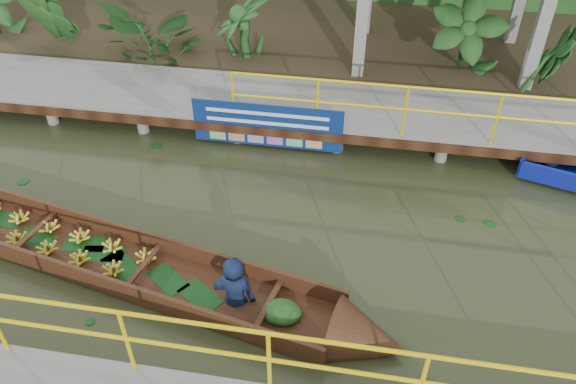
# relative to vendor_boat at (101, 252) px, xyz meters

# --- Properties ---
(ground) EXTENTS (80.00, 80.00, 0.00)m
(ground) POSITION_rel_vendor_boat_xyz_m (2.24, 0.96, -0.23)
(ground) COLOR #2D341A
(ground) RESTS_ON ground
(land_strip) EXTENTS (30.00, 8.00, 0.45)m
(land_strip) POSITION_rel_vendor_boat_xyz_m (2.24, 8.46, -0.00)
(land_strip) COLOR #2E2617
(land_strip) RESTS_ON ground
(far_dock) EXTENTS (16.00, 2.06, 1.66)m
(far_dock) POSITION_rel_vendor_boat_xyz_m (2.26, 4.39, 0.25)
(far_dock) COLOR slate
(far_dock) RESTS_ON ground
(vendor_boat) EXTENTS (9.98, 3.03, 2.11)m
(vendor_boat) POSITION_rel_vendor_boat_xyz_m (0.00, 0.00, 0.00)
(vendor_boat) COLOR #391F0F
(vendor_boat) RESTS_ON ground
(blue_banner) EXTENTS (2.92, 0.04, 0.91)m
(blue_banner) POSITION_rel_vendor_boat_xyz_m (1.90, 3.44, 0.33)
(blue_banner) COLOR navy
(blue_banner) RESTS_ON ground
(tropical_plants) EXTENTS (14.14, 1.14, 1.42)m
(tropical_plants) POSITION_rel_vendor_boat_xyz_m (0.49, 6.26, 0.93)
(tropical_plants) COLOR #123914
(tropical_plants) RESTS_ON ground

